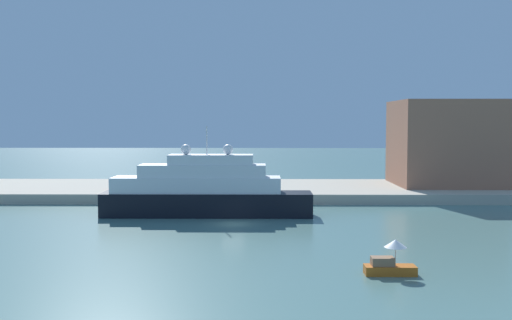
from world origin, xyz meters
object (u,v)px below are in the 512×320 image
object	(u,v)px
harbor_building	(446,143)
mooring_bollard	(236,191)
large_yacht	(204,191)
small_motorboat	(390,262)
person_figure	(152,182)
parked_car	(124,186)

from	to	relation	value
harbor_building	mooring_bollard	size ratio (longest dim) A/B	20.76
large_yacht	small_motorboat	xyz separation A→B (m)	(17.32, -28.73, -2.13)
harbor_building	person_figure	xyz separation A→B (m)	(-47.93, -4.79, -6.16)
small_motorboat	parked_car	world-z (taller)	parked_car
harbor_building	person_figure	size ratio (longest dim) A/B	9.53
small_motorboat	person_figure	size ratio (longest dim) A/B	2.30
small_motorboat	mooring_bollard	size ratio (longest dim) A/B	5.01
small_motorboat	large_yacht	bearing A→B (deg)	121.09
person_figure	mooring_bollard	distance (m)	15.62
small_motorboat	harbor_building	size ratio (longest dim) A/B	0.24
person_figure	small_motorboat	bearing A→B (deg)	-59.95
harbor_building	person_figure	bearing A→B (deg)	-174.29
parked_car	mooring_bollard	xyz separation A→B (m)	(17.37, -4.72, -0.18)
small_motorboat	person_figure	distance (m)	54.93
mooring_bollard	large_yacht	bearing A→B (deg)	-107.24
person_figure	large_yacht	bearing A→B (deg)	-61.58
person_figure	mooring_bollard	xyz separation A→B (m)	(13.67, -7.56, -0.40)
mooring_bollard	parked_car	bearing A→B (deg)	164.79
harbor_building	parked_car	bearing A→B (deg)	-171.59
large_yacht	parked_car	size ratio (longest dim) A/B	5.98
parked_car	person_figure	distance (m)	4.67
large_yacht	person_figure	size ratio (longest dim) A/B	15.34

